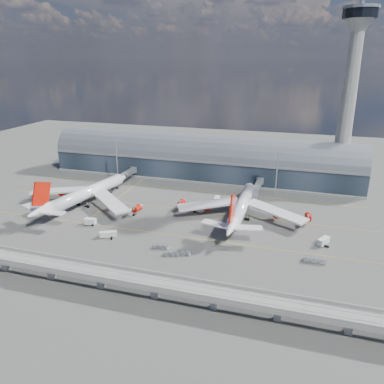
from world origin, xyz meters
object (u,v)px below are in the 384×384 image
(floodlight_mast_left, at_px, (117,160))
(cargo_train_0, at_px, (161,247))
(service_truck_2, at_px, (108,234))
(control_tower, at_px, (348,101))
(cargo_train_2, at_px, (314,260))
(airliner_right, at_px, (241,207))
(service_truck_3, at_px, (323,241))
(service_truck_4, at_px, (217,200))
(service_truck_0, at_px, (133,211))
(floodlight_mast_right, at_px, (277,173))
(cargo_train_1, at_px, (177,254))
(airliner_left, at_px, (84,194))
(service_truck_5, at_px, (199,210))
(service_truck_1, at_px, (90,222))

(floodlight_mast_left, distance_m, cargo_train_0, 99.26)
(floodlight_mast_left, xyz_separation_m, service_truck_2, (33.68, -75.00, -12.23))
(control_tower, xyz_separation_m, cargo_train_2, (-13.93, -99.66, -50.64))
(airliner_right, distance_m, service_truck_3, 42.76)
(service_truck_4, bearing_deg, service_truck_0, -146.42)
(floodlight_mast_right, distance_m, airliner_right, 39.88)
(cargo_train_0, height_order, cargo_train_1, cargo_train_0)
(service_truck_3, relative_size, cargo_train_1, 0.62)
(service_truck_2, relative_size, service_truck_3, 1.12)
(airliner_left, distance_m, cargo_train_1, 75.07)
(service_truck_3, bearing_deg, cargo_train_2, -71.52)
(control_tower, xyz_separation_m, service_truck_4, (-64.71, -48.15, -50.03))
(control_tower, xyz_separation_m, service_truck_3, (-10.22, -83.22, -50.04))
(control_tower, height_order, airliner_right, control_tower)
(airliner_left, bearing_deg, service_truck_4, 31.16)
(service_truck_2, bearing_deg, service_truck_5, -63.89)
(service_truck_5, xyz_separation_m, cargo_train_0, (-4.61, -42.34, -0.53))
(service_truck_3, height_order, service_truck_4, service_truck_4)
(service_truck_3, xyz_separation_m, cargo_train_1, (-56.69, -26.51, -0.82))
(airliner_left, bearing_deg, service_truck_5, 19.24)
(control_tower, distance_m, cargo_train_2, 112.65)
(airliner_right, xyz_separation_m, service_truck_1, (-67.44, -28.90, -4.18))
(floodlight_mast_left, xyz_separation_m, airliner_right, (86.47, -36.68, -7.87))
(airliner_right, xyz_separation_m, service_truck_0, (-53.31, -11.24, -4.33))
(service_truck_4, bearing_deg, cargo_train_0, -103.54)
(cargo_train_0, distance_m, cargo_train_2, 61.71)
(airliner_right, xyz_separation_m, cargo_train_1, (-18.38, -45.05, -4.99))
(service_truck_5, distance_m, cargo_train_0, 42.59)
(service_truck_4, bearing_deg, service_truck_3, -35.99)
(control_tower, distance_m, service_truck_5, 107.76)
(airliner_left, height_order, service_truck_4, airliner_left)
(floodlight_mast_right, height_order, service_truck_0, floodlight_mast_right)
(service_truck_5, bearing_deg, cargo_train_0, -159.68)
(service_truck_4, height_order, cargo_train_0, service_truck_4)
(service_truck_3, distance_m, cargo_train_2, 16.87)
(service_truck_0, distance_m, cargo_train_1, 48.61)
(floodlight_mast_right, xyz_separation_m, service_truck_0, (-66.83, -47.92, -12.20))
(airliner_left, xyz_separation_m, airliner_right, (83.38, 7.89, -0.57))
(service_truck_2, distance_m, service_truck_4, 65.95)
(service_truck_5, distance_m, cargo_train_2, 67.08)
(floodlight_mast_left, distance_m, floodlight_mast_right, 100.00)
(floodlight_mast_left, height_order, cargo_train_0, floodlight_mast_left)
(control_tower, xyz_separation_m, service_truck_1, (-115.96, -93.58, -50.05))
(service_truck_1, relative_size, cargo_train_2, 0.67)
(airliner_left, relative_size, service_truck_3, 10.65)
(cargo_train_0, bearing_deg, control_tower, -27.06)
(service_truck_2, bearing_deg, service_truck_0, -24.73)
(control_tower, height_order, airliner_left, control_tower)
(service_truck_0, xyz_separation_m, service_truck_3, (91.62, -7.30, 0.16))
(control_tower, height_order, floodlight_mast_right, control_tower)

